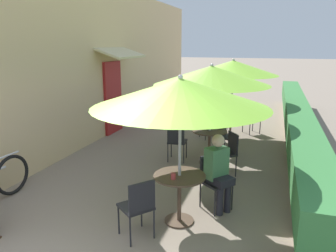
# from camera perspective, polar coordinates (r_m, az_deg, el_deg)

# --- Properties ---
(cafe_facade_wall) EXTENTS (0.98, 13.64, 4.20)m
(cafe_facade_wall) POSITION_cam_1_polar(r_m,az_deg,el_deg) (10.26, -9.12, 11.15)
(cafe_facade_wall) COLOR #D6B784
(cafe_facade_wall) RESTS_ON ground_plane
(planter_hedge) EXTENTS (0.60, 12.64, 1.01)m
(planter_hedge) POSITION_cam_1_polar(r_m,az_deg,el_deg) (9.42, 21.46, 0.52)
(planter_hedge) COLOR tan
(planter_hedge) RESTS_ON ground_plane
(patio_table_near) EXTENTS (0.77, 0.77, 0.74)m
(patio_table_near) POSITION_cam_1_polar(r_m,az_deg,el_deg) (4.90, 2.00, -10.79)
(patio_table_near) COLOR brown
(patio_table_near) RESTS_ON ground_plane
(patio_umbrella_near) EXTENTS (2.46, 2.46, 2.20)m
(patio_umbrella_near) POSITION_cam_1_polar(r_m,az_deg,el_deg) (4.49, 2.15, 5.80)
(patio_umbrella_near) COLOR #B7B7BC
(patio_umbrella_near) RESTS_ON ground_plane
(cafe_chair_near_left) EXTENTS (0.56, 0.56, 0.87)m
(cafe_chair_near_left) POSITION_cam_1_polar(r_m,az_deg,el_deg) (5.37, 7.94, -8.82)
(cafe_chair_near_left) COLOR #232328
(cafe_chair_near_left) RESTS_ON ground_plane
(seated_patron_near_left) EXTENTS (0.51, 0.50, 1.25)m
(seated_patron_near_left) POSITION_cam_1_polar(r_m,az_deg,el_deg) (5.23, 8.81, -7.49)
(seated_patron_near_left) COLOR #23232D
(seated_patron_near_left) RESTS_ON ground_plane
(cafe_chair_near_right) EXTENTS (0.56, 0.56, 0.87)m
(cafe_chair_near_right) POSITION_cam_1_polar(r_m,az_deg,el_deg) (4.51, -5.20, -13.44)
(cafe_chair_near_right) COLOR #232328
(cafe_chair_near_right) RESTS_ON ground_plane
(coffee_cup_near) EXTENTS (0.07, 0.07, 0.09)m
(coffee_cup_near) POSITION_cam_1_polar(r_m,az_deg,el_deg) (4.66, 0.94, -8.72)
(coffee_cup_near) COLOR #B73D3D
(coffee_cup_near) RESTS_ON patio_table_near
(patio_table_mid) EXTENTS (0.77, 0.77, 0.74)m
(patio_table_mid) POSITION_cam_1_polar(r_m,az_deg,el_deg) (7.29, 7.23, -2.39)
(patio_table_mid) COLOR brown
(patio_table_mid) RESTS_ON ground_plane
(patio_umbrella_mid) EXTENTS (2.46, 2.46, 2.20)m
(patio_umbrella_mid) POSITION_cam_1_polar(r_m,az_deg,el_deg) (7.02, 7.59, 8.73)
(patio_umbrella_mid) COLOR #B7B7BC
(patio_umbrella_mid) RESTS_ON ground_plane
(cafe_chair_mid_left) EXTENTS (0.44, 0.44, 0.87)m
(cafe_chair_mid_left) POSITION_cam_1_polar(r_m,az_deg,el_deg) (7.32, 1.53, -2.36)
(cafe_chair_mid_left) COLOR #232328
(cafe_chair_mid_left) RESTS_ON ground_plane
(cafe_chair_mid_right) EXTENTS (0.56, 0.56, 0.87)m
(cafe_chair_mid_right) POSITION_cam_1_polar(r_m,az_deg,el_deg) (6.71, 10.37, -4.15)
(cafe_chair_mid_right) COLOR #232328
(cafe_chair_mid_right) RESTS_ON ground_plane
(cafe_chair_mid_back) EXTENTS (0.53, 0.53, 0.87)m
(cafe_chair_mid_back) POSITION_cam_1_polar(r_m,az_deg,el_deg) (7.92, 9.83, -1.30)
(cafe_chair_mid_back) COLOR #232328
(cafe_chair_mid_back) RESTS_ON ground_plane
(coffee_cup_mid) EXTENTS (0.07, 0.07, 0.09)m
(coffee_cup_mid) POSITION_cam_1_polar(r_m,az_deg,el_deg) (7.32, 7.11, -0.26)
(coffee_cup_mid) COLOR teal
(coffee_cup_mid) RESTS_ON patio_table_mid
(patio_table_far) EXTENTS (0.77, 0.77, 0.74)m
(patio_table_far) POSITION_cam_1_polar(r_m,az_deg,el_deg) (9.58, 10.89, 1.47)
(patio_table_far) COLOR brown
(patio_table_far) RESTS_ON ground_plane
(patio_umbrella_far) EXTENTS (2.46, 2.46, 2.20)m
(patio_umbrella_far) POSITION_cam_1_polar(r_m,az_deg,el_deg) (9.37, 11.30, 9.93)
(patio_umbrella_far) COLOR #B7B7BC
(patio_umbrella_far) RESTS_ON ground_plane
(cafe_chair_far_left) EXTENTS (0.56, 0.56, 0.87)m
(cafe_chair_far_left) POSITION_cam_1_polar(r_m,az_deg,el_deg) (9.16, 7.30, 0.91)
(cafe_chair_far_left) COLOR #232328
(cafe_chair_far_left) RESTS_ON ground_plane
(cafe_chair_far_right) EXTENTS (0.56, 0.56, 0.87)m
(cafe_chair_far_right) POSITION_cam_1_polar(r_m,az_deg,el_deg) (10.04, 14.17, 1.76)
(cafe_chair_far_right) COLOR #232328
(cafe_chair_far_right) RESTS_ON ground_plane
(coffee_cup_far) EXTENTS (0.07, 0.07, 0.09)m
(coffee_cup_far) POSITION_cam_1_polar(r_m,az_deg,el_deg) (9.43, 10.33, 2.87)
(coffee_cup_far) COLOR teal
(coffee_cup_far) RESTS_ON patio_table_far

